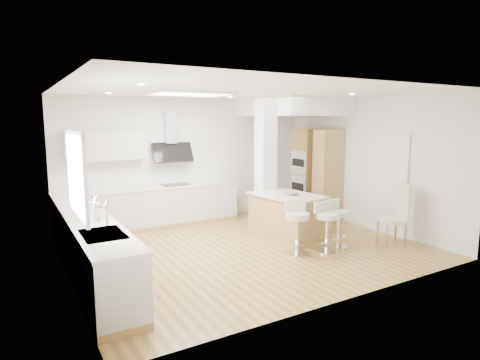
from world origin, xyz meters
TOP-DOWN VIEW (x-y plane):
  - ground at (0.00, 0.00)m, footprint 6.00×6.00m
  - ceiling at (0.00, 0.00)m, footprint 6.00×5.00m
  - wall_back at (0.00, 2.50)m, footprint 6.00×0.04m
  - wall_left at (-3.00, 0.00)m, footprint 0.04×5.00m
  - wall_right at (3.00, 0.00)m, footprint 0.04×5.00m
  - skylight at (-0.79, 0.60)m, footprint 4.10×2.10m
  - window_left at (-2.96, -0.90)m, footprint 0.06×1.28m
  - doorway_right at (2.97, -0.60)m, footprint 0.05×1.00m
  - counter_left at (-2.70, 0.23)m, footprint 0.63×4.50m
  - counter_back at (-0.91, 2.22)m, footprint 3.62×0.63m
  - pillar at (1.05, 0.95)m, footprint 0.35×0.35m
  - soffit at (2.10, 1.40)m, footprint 1.78×2.20m
  - oven_column at (2.68, 1.23)m, footprint 0.63×1.21m
  - peninsula at (1.04, 0.18)m, footprint 1.11×1.53m
  - bar_stool_a at (0.56, -0.76)m, footprint 0.55×0.55m
  - bar_stool_b at (1.10, -0.90)m, footprint 0.41×0.41m
  - bar_stool_c at (1.45, -0.81)m, footprint 0.44×0.44m
  - dining_chair at (2.50, -1.27)m, footprint 0.59×0.59m

SIDE VIEW (x-z plane):
  - ground at x=0.00m, z-range 0.00..0.00m
  - ceiling at x=0.00m, z-range -0.01..0.01m
  - peninsula at x=1.04m, z-range -0.03..0.90m
  - counter_left at x=-2.70m, z-range -0.22..1.13m
  - bar_stool_c at x=1.45m, z-range 0.05..0.92m
  - bar_stool_b at x=1.10m, z-range 0.05..0.93m
  - bar_stool_a at x=0.56m, z-range 0.06..0.99m
  - dining_chair at x=2.50m, z-range 0.04..1.20m
  - counter_back at x=-0.91m, z-range -0.55..1.95m
  - doorway_right at x=2.97m, z-range -0.05..2.05m
  - oven_column at x=2.68m, z-range 0.00..2.10m
  - wall_back at x=0.00m, z-range 0.00..2.80m
  - wall_left at x=-3.00m, z-range 0.00..2.80m
  - wall_right at x=3.00m, z-range 0.00..2.80m
  - pillar at x=1.05m, z-range 0.00..2.80m
  - window_left at x=-2.96m, z-range 1.16..2.23m
  - soffit at x=2.10m, z-range 2.40..2.80m
  - skylight at x=-0.79m, z-range 2.74..2.80m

